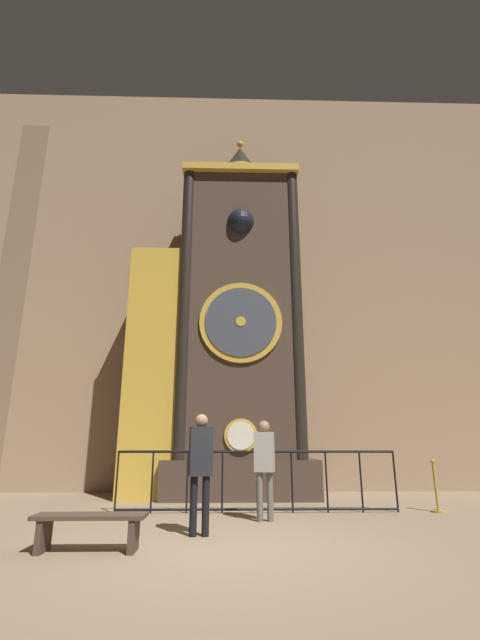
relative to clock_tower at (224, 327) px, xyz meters
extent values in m
plane|color=#847056|center=(0.06, -5.10, -4.29)|extent=(28.00, 28.00, 0.00)
cube|color=#997A5B|center=(0.06, 1.52, 2.25)|extent=(24.00, 0.30, 13.09)
cube|color=#7D644B|center=(-6.54, 1.42, 1.60)|extent=(0.90, 0.12, 11.78)
cube|color=#423328|center=(0.43, 0.03, -3.84)|extent=(3.77, 1.61, 0.91)
cube|color=#423328|center=(0.43, 0.03, 0.58)|extent=(3.01, 1.40, 7.92)
cube|color=gold|center=(0.43, -0.08, 4.44)|extent=(3.25, 1.54, 0.20)
cylinder|color=gold|center=(0.43, -0.70, -2.83)|extent=(0.79, 0.05, 0.79)
cylinder|color=silver|center=(0.43, -0.73, -2.83)|extent=(0.64, 0.03, 0.64)
cylinder|color=gold|center=(0.43, -0.70, -0.06)|extent=(2.10, 0.07, 2.10)
cylinder|color=#3D424C|center=(0.43, -0.75, -0.06)|extent=(1.81, 0.04, 1.81)
cylinder|color=gold|center=(0.43, -0.77, -0.06)|extent=(0.25, 0.03, 0.25)
cube|color=black|center=(0.43, -0.18, 2.79)|extent=(0.93, 0.42, 0.93)
sphere|color=black|center=(0.43, -0.61, 2.79)|extent=(0.74, 0.74, 0.74)
cylinder|color=black|center=(-1.01, -0.57, 0.58)|extent=(0.33, 0.33, 7.92)
cylinder|color=black|center=(1.87, -0.57, 0.58)|extent=(0.33, 0.33, 7.92)
cylinder|color=gold|center=(0.43, 0.03, 4.69)|extent=(1.07, 1.07, 0.30)
cone|color=black|center=(0.43, 0.03, 5.27)|extent=(1.01, 1.01, 0.87)
sphere|color=gold|center=(0.43, 0.03, 5.82)|extent=(0.20, 0.20, 0.20)
cube|color=brown|center=(-1.79, 0.08, -1.13)|extent=(1.33, 1.19, 6.33)
cube|color=gold|center=(-1.79, -0.53, -1.13)|extent=(1.39, 0.06, 6.33)
cylinder|color=black|center=(-2.04, -2.17, -3.72)|extent=(0.04, 0.04, 1.15)
cylinder|color=black|center=(-1.35, -2.17, -3.72)|extent=(0.04, 0.04, 1.15)
cylinder|color=black|center=(-0.67, -2.17, -3.72)|extent=(0.04, 0.04, 1.15)
cylinder|color=black|center=(0.02, -2.17, -3.72)|extent=(0.04, 0.04, 1.15)
cylinder|color=black|center=(0.71, -2.17, -3.72)|extent=(0.04, 0.04, 1.15)
cylinder|color=black|center=(1.39, -2.17, -3.72)|extent=(0.04, 0.04, 1.15)
cylinder|color=black|center=(2.08, -2.17, -3.72)|extent=(0.04, 0.04, 1.15)
cylinder|color=black|center=(2.77, -2.17, -3.72)|extent=(0.04, 0.04, 1.15)
cylinder|color=black|center=(3.45, -2.17, -3.72)|extent=(0.04, 0.04, 1.15)
cylinder|color=black|center=(0.71, -2.17, -3.16)|extent=(5.49, 0.05, 0.05)
cylinder|color=black|center=(0.71, -2.17, -4.23)|extent=(5.49, 0.04, 0.04)
cylinder|color=black|center=(-0.38, -4.29, -3.88)|extent=(0.11, 0.11, 0.83)
cylinder|color=black|center=(-0.20, -4.29, -3.88)|extent=(0.11, 0.11, 0.83)
cube|color=black|center=(-0.29, -4.29, -3.11)|extent=(0.38, 0.28, 0.72)
sphere|color=#8C664C|center=(-0.29, -4.29, -2.66)|extent=(0.20, 0.20, 0.20)
cylinder|color=#58554F|center=(0.69, -3.12, -3.89)|extent=(0.11, 0.11, 0.81)
cylinder|color=#58554F|center=(0.87, -3.12, -3.89)|extent=(0.11, 0.11, 0.81)
cube|color=gray|center=(0.78, -3.12, -3.14)|extent=(0.38, 0.30, 0.69)
sphere|color=#8C664C|center=(0.78, -3.12, -2.71)|extent=(0.21, 0.21, 0.21)
cylinder|color=#B28E33|center=(4.24, -2.20, -4.28)|extent=(0.28, 0.28, 0.04)
cylinder|color=#B28E33|center=(4.24, -2.20, -3.84)|extent=(0.06, 0.06, 0.91)
sphere|color=#B28E33|center=(4.24, -2.20, -3.35)|extent=(0.09, 0.09, 0.09)
cube|color=#423328|center=(-1.61, -5.17, -3.88)|extent=(1.40, 0.40, 0.05)
cube|color=#423328|center=(-2.17, -5.17, -4.10)|extent=(0.08, 0.36, 0.39)
cube|color=#423328|center=(-1.05, -5.17, -4.10)|extent=(0.08, 0.36, 0.39)
camera|label=1|loc=(0.12, -11.11, -2.97)|focal=24.00mm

